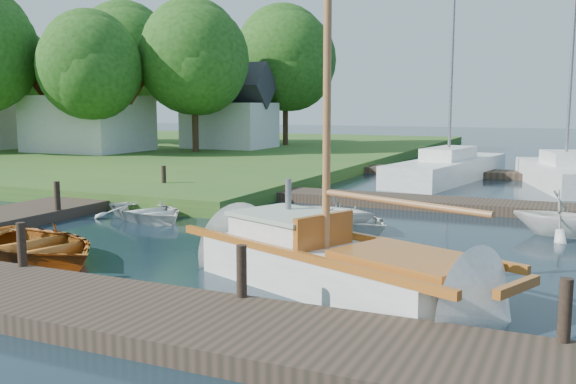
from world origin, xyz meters
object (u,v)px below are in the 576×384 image
at_px(marina_boat_1, 448,167).
at_px(house_a, 88,109).
at_px(mooring_post_2, 242,271).
at_px(dinghy, 31,240).
at_px(mooring_post_3, 565,310).
at_px(tender_b, 331,206).
at_px(marina_boat_2, 565,173).
at_px(mooring_post_5, 164,177).
at_px(tree_3, 194,58).
at_px(tender_d, 563,211).
at_px(mooring_post_1, 22,244).
at_px(tree_7, 286,59).
at_px(mooring_post_4, 57,196).
at_px(tree_2, 90,66).
at_px(tree_4, 125,57).
at_px(house_c, 230,114).
at_px(tender_c, 343,215).
at_px(tender_a, 147,208).
at_px(sailboat, 341,270).
at_px(tree_5, 15,72).

distance_m(marina_boat_1, house_a, 21.27).
distance_m(mooring_post_2, dinghy, 5.86).
relative_size(mooring_post_3, tender_b, 0.34).
height_order(tender_b, marina_boat_2, marina_boat_2).
height_order(mooring_post_5, tree_3, tree_3).
xyz_separation_m(tender_d, tree_3, (-19.77, 14.52, 5.20)).
height_order(mooring_post_1, tender_d, tender_d).
bearing_deg(tree_7, mooring_post_4, -79.14).
height_order(marina_boat_2, tree_7, marina_boat_2).
xyz_separation_m(mooring_post_4, tender_d, (12.77, 3.53, -0.09)).
height_order(mooring_post_5, dinghy, mooring_post_5).
xyz_separation_m(tree_2, tree_4, (-4.00, 8.00, 1.12)).
relative_size(mooring_post_4, tree_2, 0.10).
bearing_deg(house_c, mooring_post_2, -60.14).
height_order(tender_b, tree_3, tree_3).
relative_size(mooring_post_3, tender_c, 0.25).
relative_size(mooring_post_5, tender_a, 0.25).
distance_m(tender_d, tree_3, 25.07).
relative_size(sailboat, dinghy, 2.43).
bearing_deg(mooring_post_3, house_c, 126.53).
bearing_deg(tree_4, house_c, -0.36).
xyz_separation_m(marina_boat_1, house_a, (-21.05, 1.88, 2.41)).
height_order(dinghy, tender_a, dinghy).
distance_m(tender_b, tender_d, 5.66).
bearing_deg(marina_boat_1, mooring_post_3, -155.83).
bearing_deg(tender_c, tree_4, 79.87).
relative_size(tender_d, marina_boat_2, 0.19).
relative_size(mooring_post_2, house_a, 0.13).
bearing_deg(dinghy, tree_2, 53.65).
height_order(tender_a, marina_boat_2, marina_boat_2).
relative_size(tender_d, tree_5, 0.29).
relative_size(sailboat, tree_3, 1.12).
bearing_deg(marina_boat_1, dinghy, 173.21).
bearing_deg(marina_boat_2, marina_boat_1, 65.44).
bearing_deg(tree_2, tree_7, 63.43).
bearing_deg(mooring_post_5, mooring_post_2, -49.64).
distance_m(tender_d, marina_boat_1, 11.60).
distance_m(mooring_post_3, mooring_post_5, 16.40).
bearing_deg(tree_3, tender_a, -61.60).
bearing_deg(tree_2, tender_c, -32.41).
xyz_separation_m(tender_d, tree_4, (-27.77, 18.52, 5.76)).
height_order(house_c, tree_2, tree_2).
relative_size(sailboat, marina_boat_2, 0.81).
bearing_deg(mooring_post_2, tender_a, 135.87).
xyz_separation_m(tender_a, marina_boat_2, (10.51, 12.30, 0.26)).
bearing_deg(tender_a, mooring_post_1, -137.40).
distance_m(mooring_post_4, tree_5, 30.87).
distance_m(tender_c, marina_boat_1, 11.86).
distance_m(house_a, tree_7, 13.25).
distance_m(tender_b, marina_boat_1, 12.30).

